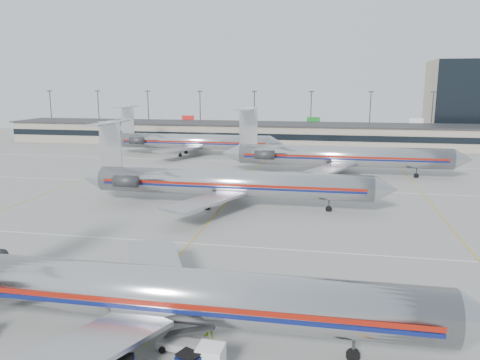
# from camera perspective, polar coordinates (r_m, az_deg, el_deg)

# --- Properties ---
(ground) EXTENTS (260.00, 260.00, 0.00)m
(ground) POSITION_cam_1_polar(r_m,az_deg,el_deg) (43.96, -9.97, -11.86)
(ground) COLOR gray
(ground) RESTS_ON ground
(apron_markings) EXTENTS (160.00, 0.15, 0.02)m
(apron_markings) POSITION_cam_1_polar(r_m,az_deg,el_deg) (52.76, -6.13, -7.67)
(apron_markings) COLOR silver
(apron_markings) RESTS_ON ground
(terminal) EXTENTS (162.00, 17.00, 6.25)m
(terminal) POSITION_cam_1_polar(r_m,az_deg,el_deg) (137.11, 4.55, 5.62)
(terminal) COLOR gray
(terminal) RESTS_ON ground
(light_mast_row) EXTENTS (163.60, 0.40, 15.28)m
(light_mast_row) POSITION_cam_1_polar(r_m,az_deg,el_deg) (150.58, 5.18, 8.21)
(light_mast_row) COLOR #38383D
(light_mast_row) RESTS_ON ground
(distant_building) EXTENTS (30.00, 20.00, 25.00)m
(distant_building) POSITION_cam_1_polar(r_m,az_deg,el_deg) (172.29, 27.01, 8.74)
(distant_building) COLOR tan
(distant_building) RESTS_ON ground
(jet_foreground) EXTENTS (46.53, 27.40, 12.18)m
(jet_foreground) POSITION_cam_1_polar(r_m,az_deg,el_deg) (33.70, -13.02, -12.95)
(jet_foreground) COLOR #BCBCC1
(jet_foreground) RESTS_ON ground
(jet_second_row) EXTENTS (46.21, 27.21, 12.10)m
(jet_second_row) POSITION_cam_1_polar(r_m,az_deg,el_deg) (67.05, -1.88, -0.33)
(jet_second_row) COLOR #BCBCC1
(jet_second_row) RESTS_ON ground
(jet_third_row) EXTENTS (47.38, 29.15, 12.96)m
(jet_third_row) POSITION_cam_1_polar(r_m,az_deg,el_deg) (92.43, 11.78, 2.90)
(jet_third_row) COLOR #BCBCC1
(jet_third_row) RESTS_ON ground
(jet_back_row) EXTENTS (44.36, 27.29, 12.13)m
(jet_back_row) POSITION_cam_1_polar(r_m,az_deg,el_deg) (116.45, -6.04, 4.71)
(jet_back_row) COLOR #BCBCC1
(jet_back_row) RESTS_ON ground
(belt_loader) EXTENTS (4.10, 1.56, 2.13)m
(belt_loader) POSITION_cam_1_polar(r_m,az_deg,el_deg) (32.95, -6.86, -19.14)
(belt_loader) COLOR #A1A1A1
(belt_loader) RESTS_ON ground
(ramp_worker_near) EXTENTS (0.71, 0.58, 1.66)m
(ramp_worker_near) POSITION_cam_1_polar(r_m,az_deg,el_deg) (33.85, -11.76, -17.90)
(ramp_worker_near) COLOR #77C212
(ramp_worker_near) RESTS_ON ground
(ramp_worker_far) EXTENTS (1.17, 1.06, 1.96)m
(ramp_worker_far) POSITION_cam_1_polar(r_m,az_deg,el_deg) (34.03, -3.79, -17.22)
(ramp_worker_far) COLOR #CAE015
(ramp_worker_far) RESTS_ON ground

